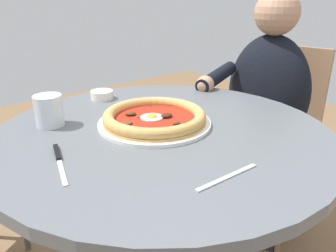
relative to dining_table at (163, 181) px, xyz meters
name	(u,v)px	position (x,y,z in m)	size (l,w,h in m)	color
dining_table	(163,181)	(0.00, 0.00, 0.00)	(0.92, 0.92, 0.76)	#565B60
pizza_on_plate	(154,118)	(0.00, -0.04, 0.19)	(0.32, 0.32, 0.04)	white
water_glass	(49,112)	(0.23, -0.22, 0.21)	(0.08, 0.08, 0.09)	silver
steak_knife	(59,158)	(0.29, -0.01, 0.17)	(0.07, 0.18, 0.01)	silver
ramekin_capers	(102,95)	(-0.01, -0.35, 0.19)	(0.08, 0.08, 0.03)	white
fork_utensil	(228,177)	(0.07, 0.29, 0.17)	(0.17, 0.02, 0.00)	#BCBCC1
diner_person	(262,135)	(-0.70, -0.12, -0.09)	(0.53, 0.40, 1.12)	#282833
cafe_chair_diner	(275,119)	(-0.84, -0.15, -0.05)	(0.47, 0.47, 0.88)	#957050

